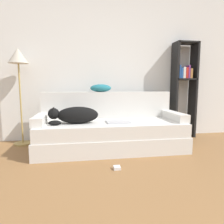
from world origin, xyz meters
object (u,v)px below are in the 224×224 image
object	(u,v)px
laptop	(118,122)
throw_pillow	(101,88)
dog	(75,115)
floor_lamp	(18,64)
bookshelf	(184,84)
power_adapter	(117,168)
couch	(111,135)

from	to	relation	value
laptop	throw_pillow	distance (m)	0.68
dog	floor_lamp	bearing A→B (deg)	147.38
bookshelf	power_adapter	xyz separation A→B (m)	(-1.45, -1.26, -0.94)
dog	throw_pillow	size ratio (longest dim) A/B	2.03
bookshelf	floor_lamp	distance (m)	2.77
power_adapter	throw_pillow	bearing A→B (deg)	93.24
floor_lamp	couch	bearing A→B (deg)	-18.54
couch	power_adapter	xyz separation A→B (m)	(-0.05, -0.74, -0.18)
power_adapter	dog	bearing A→B (deg)	125.48
laptop	throw_pillow	size ratio (longest dim) A/B	0.98
dog	throw_pillow	xyz separation A→B (m)	(0.40, 0.44, 0.36)
couch	power_adapter	size ratio (longest dim) A/B	27.27
throw_pillow	bookshelf	bearing A→B (deg)	6.49
bookshelf	floor_lamp	size ratio (longest dim) A/B	1.13
laptop	bookshelf	distance (m)	1.55
throw_pillow	floor_lamp	xyz separation A→B (m)	(-1.24, 0.10, 0.36)
throw_pillow	bookshelf	world-z (taller)	bookshelf
power_adapter	laptop	bearing A→B (deg)	78.20
couch	dog	distance (m)	0.61
dog	laptop	distance (m)	0.61
dog	power_adapter	xyz separation A→B (m)	(0.47, -0.65, -0.51)
bookshelf	couch	bearing A→B (deg)	-159.41
throw_pillow	power_adapter	distance (m)	1.40
throw_pillow	couch	bearing A→B (deg)	-72.90
couch	throw_pillow	size ratio (longest dim) A/B	6.31
dog	floor_lamp	size ratio (longest dim) A/B	0.45
couch	bookshelf	bearing A→B (deg)	20.59
dog	bookshelf	xyz separation A→B (m)	(1.92, 0.61, 0.43)
bookshelf	power_adapter	world-z (taller)	bookshelf
couch	power_adapter	distance (m)	0.76
dog	floor_lamp	xyz separation A→B (m)	(-0.84, 0.53, 0.72)
throw_pillow	power_adapter	world-z (taller)	throw_pillow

